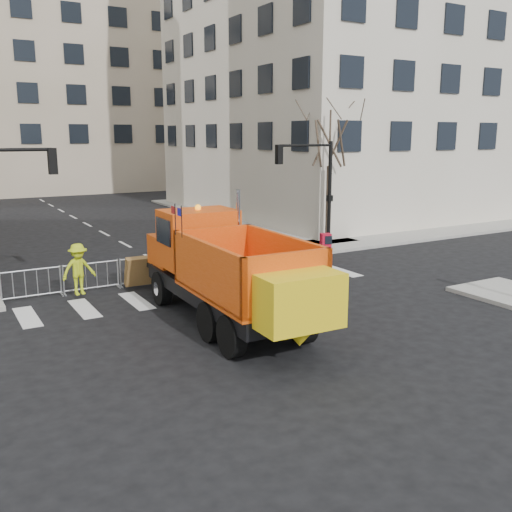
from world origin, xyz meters
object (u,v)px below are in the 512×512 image
cop_c (181,261)px  worker (79,269)px  plow_truck (228,268)px  newspaper_box (325,245)px  cop_b (207,258)px  cop_a (162,273)px

cop_c → worker: bearing=-68.7°
plow_truck → newspaper_box: plow_truck is taller
plow_truck → worker: plow_truck is taller
cop_b → cop_c: size_ratio=1.17×
plow_truck → cop_b: plow_truck is taller
cop_b → newspaper_box: size_ratio=1.88×
newspaper_box → plow_truck: bearing=-126.7°
cop_a → newspaper_box: bearing=168.9°
worker → plow_truck: bearing=-65.9°
cop_c → newspaper_box: bearing=113.6°
cop_b → newspaper_box: bearing=-159.5°
cop_b → newspaper_box: 6.66m
cop_c → newspaper_box: 7.44m
plow_truck → cop_c: size_ratio=5.81×
worker → newspaper_box: size_ratio=1.66×
plow_truck → newspaper_box: size_ratio=9.31×
cop_a → cop_b: cop_b is taller
plow_truck → cop_a: 4.22m
plow_truck → newspaper_box: 10.03m
cop_a → cop_c: 1.72m
cop_b → cop_c: bearing=-22.3°
plow_truck → cop_b: (1.53, 4.69, -0.72)m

